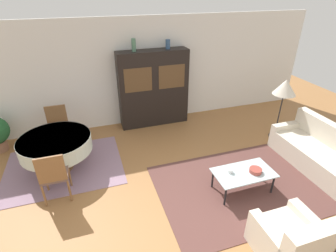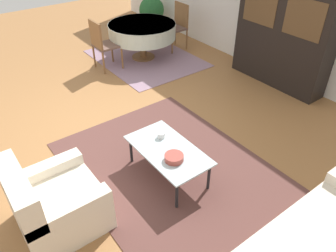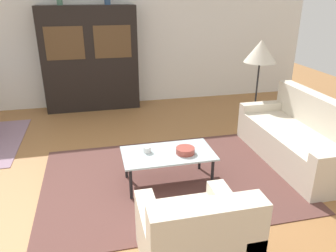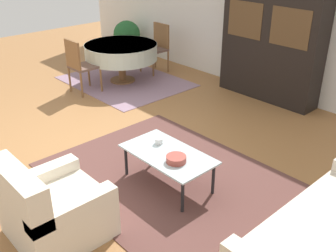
{
  "view_description": "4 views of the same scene",
  "coord_description": "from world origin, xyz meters",
  "px_view_note": "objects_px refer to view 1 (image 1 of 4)",
  "views": [
    {
      "loc": [
        -1.17,
        -2.77,
        3.35
      ],
      "look_at": [
        0.2,
        1.4,
        0.95
      ],
      "focal_mm": 28.0,
      "sensor_mm": 36.0,
      "label": 1
    },
    {
      "loc": [
        3.64,
        -1.49,
        2.88
      ],
      "look_at": [
        1.25,
        0.3,
        0.75
      ],
      "focal_mm": 35.0,
      "sensor_mm": 36.0,
      "label": 2
    },
    {
      "loc": [
        0.47,
        -3.04,
        2.15
      ],
      "look_at": [
        1.25,
        0.3,
        0.75
      ],
      "focal_mm": 35.0,
      "sensor_mm": 36.0,
      "label": 3
    },
    {
      "loc": [
        4.03,
        -2.26,
        2.63
      ],
      "look_at": [
        1.25,
        0.3,
        0.75
      ],
      "focal_mm": 42.0,
      "sensor_mm": 36.0,
      "label": 4
    }
  ],
  "objects_px": {
    "coffee_table": "(244,174)",
    "bowl": "(256,171)",
    "armchair": "(293,242)",
    "dining_chair_near": "(53,174)",
    "display_cabinet": "(153,89)",
    "cup": "(230,171)",
    "dining_table": "(56,144)",
    "floor_lamp": "(285,88)",
    "dining_chair_far": "(58,125)",
    "vase_tall": "(134,45)",
    "couch": "(319,153)",
    "vase_short": "(168,44)"
  },
  "relations": [
    {
      "from": "vase_tall",
      "to": "vase_short",
      "type": "bearing_deg",
      "value": 0.0
    },
    {
      "from": "bowl",
      "to": "dining_chair_near",
      "type": "bearing_deg",
      "value": 165.62
    },
    {
      "from": "coffee_table",
      "to": "display_cabinet",
      "type": "relative_size",
      "value": 0.55
    },
    {
      "from": "armchair",
      "to": "dining_chair_near",
      "type": "height_order",
      "value": "dining_chair_near"
    },
    {
      "from": "dining_chair_near",
      "to": "dining_chair_far",
      "type": "height_order",
      "value": "same"
    },
    {
      "from": "couch",
      "to": "coffee_table",
      "type": "relative_size",
      "value": 1.78
    },
    {
      "from": "dining_chair_far",
      "to": "floor_lamp",
      "type": "xyz_separation_m",
      "value": [
        5.0,
        -1.19,
        0.71
      ]
    },
    {
      "from": "couch",
      "to": "vase_short",
      "type": "xyz_separation_m",
      "value": [
        -2.3,
        2.9,
        1.75
      ]
    },
    {
      "from": "coffee_table",
      "to": "bowl",
      "type": "bearing_deg",
      "value": -17.05
    },
    {
      "from": "dining_table",
      "to": "bowl",
      "type": "height_order",
      "value": "dining_table"
    },
    {
      "from": "cup",
      "to": "armchair",
      "type": "bearing_deg",
      "value": -84.7
    },
    {
      "from": "dining_table",
      "to": "vase_short",
      "type": "height_order",
      "value": "vase_short"
    },
    {
      "from": "armchair",
      "to": "dining_table",
      "type": "height_order",
      "value": "armchair"
    },
    {
      "from": "dining_chair_near",
      "to": "cup",
      "type": "height_order",
      "value": "dining_chair_near"
    },
    {
      "from": "coffee_table",
      "to": "bowl",
      "type": "distance_m",
      "value": 0.21
    },
    {
      "from": "dining_chair_far",
      "to": "dining_table",
      "type": "bearing_deg",
      "value": 90.0
    },
    {
      "from": "floor_lamp",
      "to": "dining_chair_near",
      "type": "bearing_deg",
      "value": -172.85
    },
    {
      "from": "armchair",
      "to": "dining_table",
      "type": "xyz_separation_m",
      "value": [
        -3.06,
        3.08,
        0.28
      ]
    },
    {
      "from": "armchair",
      "to": "dining_chair_far",
      "type": "relative_size",
      "value": 0.88
    },
    {
      "from": "bowl",
      "to": "vase_short",
      "type": "relative_size",
      "value": 0.97
    },
    {
      "from": "dining_table",
      "to": "bowl",
      "type": "xyz_separation_m",
      "value": [
        3.36,
        -1.77,
        -0.14
      ]
    },
    {
      "from": "dining_table",
      "to": "dining_chair_far",
      "type": "xyz_separation_m",
      "value": [
        0.0,
        0.91,
        -0.03
      ]
    },
    {
      "from": "coffee_table",
      "to": "cup",
      "type": "xyz_separation_m",
      "value": [
        -0.24,
        0.07,
        0.07
      ]
    },
    {
      "from": "dining_chair_near",
      "to": "vase_tall",
      "type": "xyz_separation_m",
      "value": [
        1.92,
        2.27,
        1.54
      ]
    },
    {
      "from": "dining_table",
      "to": "dining_chair_far",
      "type": "bearing_deg",
      "value": 90.0
    },
    {
      "from": "dining_chair_near",
      "to": "couch",
      "type": "bearing_deg",
      "value": -7.04
    },
    {
      "from": "dining_table",
      "to": "cup",
      "type": "xyz_separation_m",
      "value": [
        2.93,
        -1.64,
        -0.14
      ]
    },
    {
      "from": "floor_lamp",
      "to": "vase_short",
      "type": "xyz_separation_m",
      "value": [
        -2.25,
        1.65,
        0.8
      ]
    },
    {
      "from": "display_cabinet",
      "to": "cup",
      "type": "relative_size",
      "value": 20.7
    },
    {
      "from": "armchair",
      "to": "floor_lamp",
      "type": "relative_size",
      "value": 0.58
    },
    {
      "from": "dining_table",
      "to": "cup",
      "type": "relative_size",
      "value": 14.6
    },
    {
      "from": "floor_lamp",
      "to": "bowl",
      "type": "relative_size",
      "value": 6.69
    },
    {
      "from": "display_cabinet",
      "to": "cup",
      "type": "xyz_separation_m",
      "value": [
        0.56,
        -3.0,
        -0.53
      ]
    },
    {
      "from": "armchair",
      "to": "cup",
      "type": "xyz_separation_m",
      "value": [
        -0.13,
        1.45,
        0.14
      ]
    },
    {
      "from": "display_cabinet",
      "to": "bowl",
      "type": "bearing_deg",
      "value": -72.44
    },
    {
      "from": "vase_tall",
      "to": "cup",
      "type": "bearing_deg",
      "value": -71.5
    },
    {
      "from": "display_cabinet",
      "to": "floor_lamp",
      "type": "distance_m",
      "value": 3.12
    },
    {
      "from": "vase_short",
      "to": "dining_chair_far",
      "type": "bearing_deg",
      "value": -170.52
    },
    {
      "from": "bowl",
      "to": "couch",
      "type": "bearing_deg",
      "value": 7.9
    },
    {
      "from": "coffee_table",
      "to": "bowl",
      "type": "relative_size",
      "value": 4.88
    },
    {
      "from": "display_cabinet",
      "to": "bowl",
      "type": "xyz_separation_m",
      "value": [
        0.99,
        -3.13,
        -0.53
      ]
    },
    {
      "from": "armchair",
      "to": "vase_short",
      "type": "relative_size",
      "value": 3.74
    },
    {
      "from": "floor_lamp",
      "to": "vase_tall",
      "type": "height_order",
      "value": "vase_tall"
    },
    {
      "from": "floor_lamp",
      "to": "bowl",
      "type": "xyz_separation_m",
      "value": [
        -1.65,
        -1.49,
        -0.81
      ]
    },
    {
      "from": "couch",
      "to": "vase_short",
      "type": "relative_size",
      "value": 8.45
    },
    {
      "from": "armchair",
      "to": "dining_chair_near",
      "type": "distance_m",
      "value": 3.76
    },
    {
      "from": "display_cabinet",
      "to": "dining_chair_far",
      "type": "distance_m",
      "value": 2.44
    },
    {
      "from": "dining_chair_far",
      "to": "vase_tall",
      "type": "distance_m",
      "value": 2.5
    },
    {
      "from": "dining_table",
      "to": "floor_lamp",
      "type": "xyz_separation_m",
      "value": [
        5.0,
        -0.28,
        0.67
      ]
    },
    {
      "from": "floor_lamp",
      "to": "vase_short",
      "type": "bearing_deg",
      "value": 143.81
    }
  ]
}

